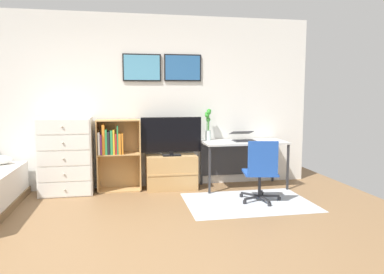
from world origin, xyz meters
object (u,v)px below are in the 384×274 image
Objects in this scene: desk at (242,149)px; office_chair at (261,170)px; tv_stand at (171,172)px; television at (171,136)px; computer_mouse at (261,140)px; bamboo_vase at (208,124)px; dresser at (66,156)px; bookshelf at (115,149)px; laptop at (243,137)px.

office_chair is at bearing -92.30° from desk.
tv_stand is 0.83× the size of television.
computer_mouse reaches higher than tv_stand.
bamboo_vase is at bearing 167.48° from desk.
office_chair is (2.66, -0.94, -0.11)m from dresser.
dresser is 0.87× the size of desk.
bamboo_vase is at bearing 2.70° from dresser.
bookshelf is 0.84× the size of desk.
tv_stand is at bearing 149.49° from office_chair.
bookshelf is at bearing 163.29° from office_chair.
bookshelf is 1.17× the size of television.
dresser is 2.21m from bamboo_vase.
dresser is 2.98m from computer_mouse.
dresser is 1.59m from tv_stand.
television is at bearing 179.56° from desk.
bookshelf is at bearing 175.16° from television.
computer_mouse is at bearing -5.81° from bookshelf.
bamboo_vase is (1.46, 0.04, 0.37)m from bookshelf.
television reaches higher than computer_mouse.
laptop is at bearing 154.72° from computer_mouse.
computer_mouse reaches higher than desk.
desk is (1.99, -0.08, -0.03)m from bookshelf.
television is 1.85× the size of bamboo_vase.
computer_mouse is (0.30, 0.78, 0.30)m from office_chair.
laptop is 3.70× the size of computer_mouse.
dresser reaches higher than office_chair.
television is 1.41m from computer_mouse.
office_chair reaches higher than desk.
office_chair is at bearing -111.21° from computer_mouse.
bookshelf is at bearing 177.66° from desk.
dresser is 1.32× the size of office_chair.
dresser is 10.95× the size of computer_mouse.
desk reaches higher than tv_stand.
computer_mouse is (1.40, -0.18, 0.49)m from tv_stand.
dresser is at bearing -177.30° from bamboo_vase.
television is (0.00, -0.02, 0.57)m from tv_stand.
desk is 1.51× the size of office_chair.
tv_stand is at bearing -3.35° from bookshelf.
dresser is at bearing 179.66° from desk.
bookshelf is 1.27× the size of office_chair.
office_chair is at bearing -64.61° from bamboo_vase.
office_chair is at bearing -19.50° from dresser.
bookshelf is 2.00m from desk.
dresser is 1.47× the size of tv_stand.
bookshelf is 2.27m from computer_mouse.
office_chair is at bearing -41.07° from tv_stand.
bookshelf is 0.88m from television.
computer_mouse is 0.21× the size of bamboo_vase.
bamboo_vase reaches higher than tv_stand.
dresser is 2.70m from desk.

